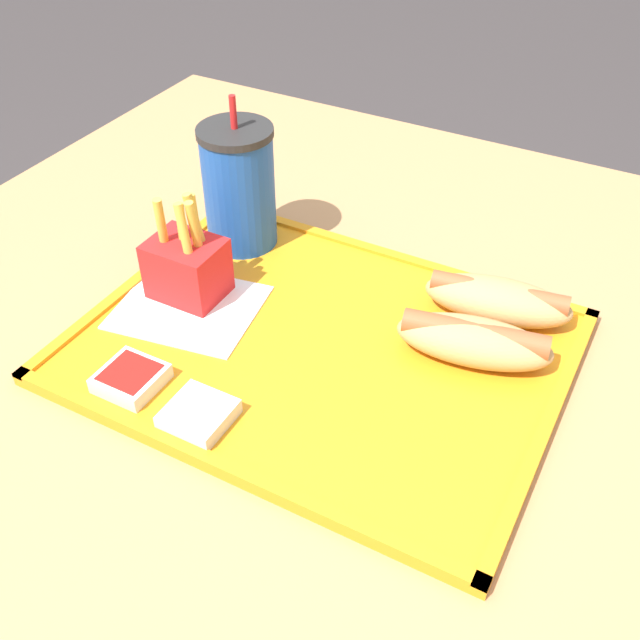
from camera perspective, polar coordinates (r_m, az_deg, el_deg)
dining_table at (r=1.00m, az=-1.13°, el=-19.06°), size 1.02×1.06×0.74m
food_tray at (r=0.72m, az=0.00°, el=-2.13°), size 0.45×0.35×0.01m
paper_napkin at (r=0.77m, az=-9.97°, el=0.97°), size 0.16×0.14×0.00m
soda_cup at (r=0.82m, az=-6.19°, el=10.05°), size 0.08×0.08×0.17m
hot_dog_far at (r=0.75m, az=13.40°, el=1.55°), size 0.15×0.08×0.04m
hot_dog_near at (r=0.70m, az=11.65°, el=-1.52°), size 0.15×0.08×0.04m
fries_carton at (r=0.76m, az=-10.07°, el=4.15°), size 0.07×0.06×0.11m
sauce_cup_mayo at (r=0.65m, az=-9.23°, el=-7.09°), size 0.05×0.05×0.02m
sauce_cup_ketchup at (r=0.69m, az=-14.22°, el=-4.29°), size 0.05×0.05×0.02m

